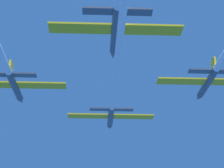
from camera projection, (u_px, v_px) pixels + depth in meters
The scene contains 1 object.
jet_lead at pixel (114, 91), 76.97m from camera, with size 19.38×55.32×3.21m.
Camera 1 is at (-2.91, -86.01, -30.98)m, focal length 63.78 mm.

